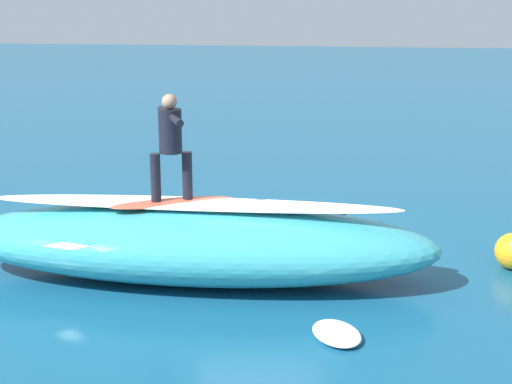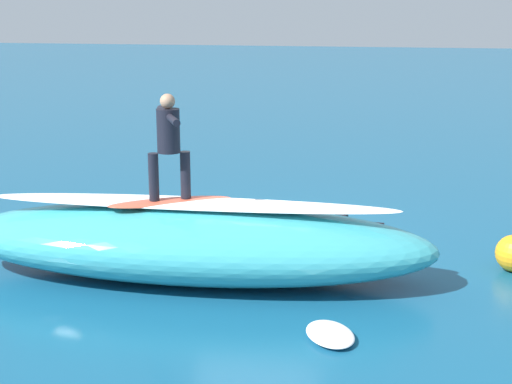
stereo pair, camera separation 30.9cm
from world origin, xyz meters
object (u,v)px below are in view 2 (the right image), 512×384
surfer_paddling (332,220)px  surfboard_riding (170,202)px  surfboard_paddling (325,228)px  surfer_riding (169,139)px

surfer_paddling → surfboard_riding: bearing=59.1°
surfboard_paddling → surfer_paddling: (-0.13, 0.01, 0.17)m
surfer_riding → surfer_paddling: surfer_riding is taller
surfer_riding → surfer_paddling: 4.19m
surfboard_riding → surfer_paddling: surfboard_riding is taller
surfboard_riding → surfboard_paddling: bearing=-152.3°
surfboard_riding → surfer_paddling: size_ratio=1.12×
surfboard_paddling → surfer_paddling: bearing=180.0°
surfboard_riding → surfer_paddling: bearing=-154.0°
surfboard_riding → surfer_riding: (-0.00, 0.00, 0.98)m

